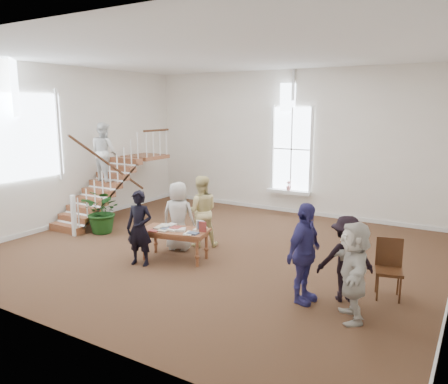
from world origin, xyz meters
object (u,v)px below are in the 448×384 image
Objects in this scene: woman_cluster_a at (304,253)px; floor_plant at (103,211)px; elderly_woman at (178,216)px; police_officer at (139,228)px; side_chair at (389,264)px; library_table at (175,233)px; woman_cluster_b at (346,259)px; woman_cluster_c at (354,271)px; person_yellow at (201,211)px.

floor_plant is (-6.16, 1.26, -0.28)m from woman_cluster_a.
police_officer is at bearing 70.10° from elderly_woman.
side_chair is (4.80, -0.17, -0.22)m from elderly_woman.
library_table is 0.81m from police_officer.
elderly_woman reaches higher than police_officer.
police_officer is (-0.45, -0.65, 0.20)m from library_table.
police_officer is 1.07× the size of woman_cluster_b.
woman_cluster_a is at bearing 7.07° from woman_cluster_b.
elderly_woman is at bearing 72.40° from police_officer.
elderly_woman reaches higher than side_chair.
woman_cluster_a is 0.76m from woman_cluster_b.
woman_cluster_a is 1.67× the size of side_chair.
elderly_woman is 4.81m from side_chair.
side_chair is at bearing -43.03° from woman_cluster_a.
library_table is at bearing -31.81° from woman_cluster_b.
woman_cluster_b is 0.94× the size of woman_cluster_c.
elderly_woman is (0.10, 1.25, 0.01)m from police_officer.
floor_plant is at bearing 163.43° from side_chair.
police_officer is 2.82m from floor_plant.
woman_cluster_b is at bearing 154.67° from elderly_woman.
woman_cluster_a is (3.58, -1.19, 0.07)m from elderly_woman.
woman_cluster_a is at bearing 116.22° from person_yellow.
woman_cluster_c reaches higher than library_table.
person_yellow is 4.59m from woman_cluster_c.
woman_cluster_c reaches higher than floor_plant.
floor_plant is at bearing -36.67° from woman_cluster_b.
person_yellow reaches higher than library_table.
police_officer is 1.34× the size of floor_plant.
police_officer is at bearing 177.76° from side_chair.
woman_cluster_c is at bearing 84.98° from woman_cluster_b.
woman_cluster_a is 6.29m from floor_plant.
elderly_woman reaches higher than library_table.
elderly_woman is 0.59m from person_yellow.
police_officer is at bearing 40.58° from person_yellow.
person_yellow is 0.98× the size of woman_cluster_a.
woman_cluster_c is at bearing -119.44° from side_chair.
person_yellow is 1.64× the size of side_chair.
person_yellow is 4.07m from woman_cluster_b.
elderly_woman is 1.01× the size of woman_cluster_c.
library_table is at bearing 56.05° from person_yellow.
floor_plant is (-2.93, 0.68, -0.01)m from library_table.
police_officer is 1.80m from person_yellow.
police_officer is at bearing -136.72° from library_table.
woman_cluster_b is 0.86m from side_chair.
woman_cluster_a is (3.68, 0.06, 0.07)m from police_officer.
police_officer reaches higher than side_chair.
person_yellow is (0.30, 0.50, 0.05)m from elderly_woman.
person_yellow is 1.08× the size of woman_cluster_c.
woman_cluster_b is 0.72m from woman_cluster_c.
elderly_woman is 4.69m from woman_cluster_c.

